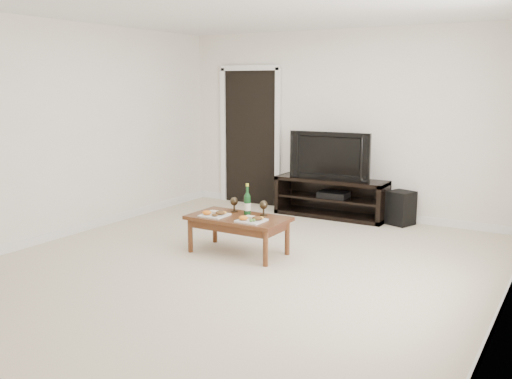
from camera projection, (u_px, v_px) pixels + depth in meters
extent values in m
plane|color=beige|center=(243.00, 265.00, 5.92)|extent=(5.50, 5.50, 0.00)
cube|color=white|center=(346.00, 124.00, 8.02)|extent=(5.00, 0.04, 2.60)
cube|color=white|center=(241.00, 3.00, 5.43)|extent=(5.00, 5.50, 0.04)
cube|color=black|center=(250.00, 138.00, 8.82)|extent=(0.90, 0.02, 2.05)
cube|color=black|center=(331.00, 198.00, 8.02)|extent=(1.58, 0.45, 0.55)
imported|color=black|center=(332.00, 155.00, 7.91)|extent=(1.15, 0.22, 0.66)
cube|color=black|center=(334.00, 195.00, 7.98)|extent=(0.41, 0.32, 0.08)
cube|color=black|center=(401.00, 208.00, 7.59)|extent=(0.39, 0.39, 0.45)
cube|color=brown|center=(238.00, 235.00, 6.30)|extent=(1.10, 0.61, 0.42)
cube|color=white|center=(215.00, 213.00, 6.29)|extent=(0.27, 0.27, 0.07)
cube|color=white|center=(251.00, 218.00, 6.04)|extent=(0.27, 0.27, 0.07)
cylinder|color=#103B18|center=(247.00, 199.00, 6.34)|extent=(0.07, 0.07, 0.35)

